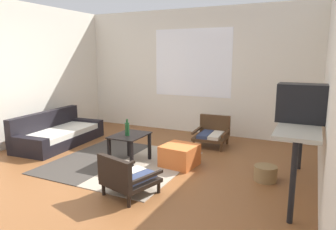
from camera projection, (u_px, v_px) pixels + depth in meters
name	position (u px, v px, depth m)	size (l,w,h in m)	color
ground_plane	(114.00, 178.00, 4.32)	(7.80, 7.80, 0.00)	brown
far_wall_with_window	(193.00, 72.00, 6.78)	(5.60, 0.13, 2.70)	silver
side_wall_right	(336.00, 90.00, 3.21)	(0.12, 6.60, 2.70)	silver
area_rug	(121.00, 162.00, 4.96)	(2.06, 2.08, 0.01)	#38332D
couch	(58.00, 134.00, 5.97)	(0.94, 1.84, 0.62)	black
coffee_table	(130.00, 141.00, 4.87)	(0.48, 0.63, 0.47)	black
armchair_by_window	(212.00, 132.00, 5.88)	(0.63, 0.65, 0.56)	#472D19
armchair_striped_foreground	(126.00, 177.00, 3.74)	(0.69, 0.71, 0.54)	black
ottoman_orange	(180.00, 156.00, 4.79)	(0.50, 0.50, 0.33)	#D1662D
console_shelf	(300.00, 128.00, 3.78)	(0.46, 1.83, 0.91)	#B2AD9E
crt_television	(302.00, 103.00, 3.67)	(0.56, 0.34, 0.46)	black
clay_vase	(303.00, 107.00, 4.13)	(0.20, 0.20, 0.29)	#935B38
glass_bottle	(127.00, 129.00, 4.77)	(0.07, 0.07, 0.26)	#194723
wicker_basket	(265.00, 173.00, 4.23)	(0.31, 0.31, 0.21)	olive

